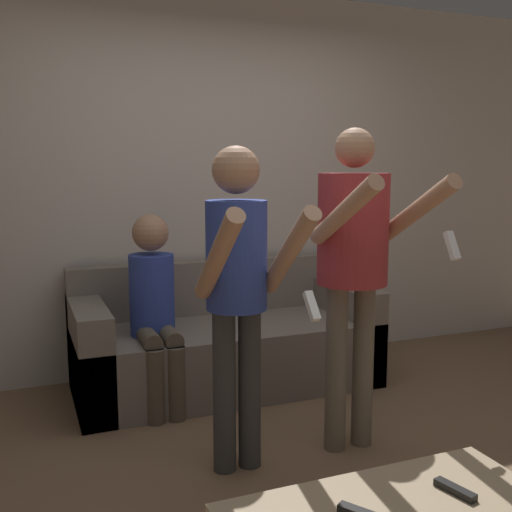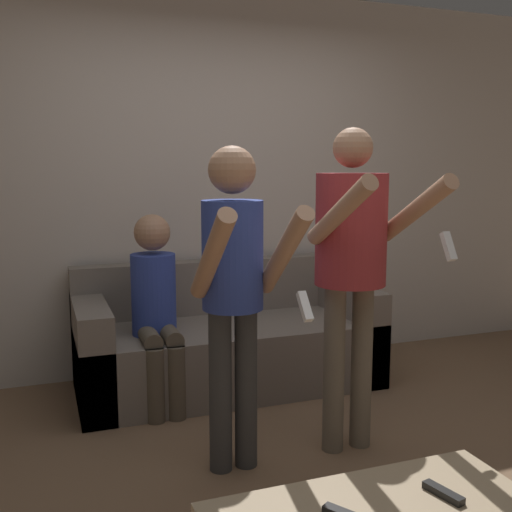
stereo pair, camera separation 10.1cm
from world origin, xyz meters
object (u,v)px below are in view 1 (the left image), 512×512
couch (225,344)px  person_seated (155,303)px  remote_far (455,490)px  person_standing_left (238,277)px  person_standing_right (354,250)px

couch → person_seated: person_seated is taller
person_seated → remote_far: person_seated is taller
couch → person_seated: (-0.51, -0.19, 0.36)m
person_standing_left → person_seated: person_standing_left is taller
person_standing_right → remote_far: size_ratio=10.72×
couch → remote_far: bearing=-88.5°
couch → remote_far: 2.22m
remote_far → person_seated: bearing=105.7°
couch → person_standing_right: (0.31, -1.12, 0.76)m
person_standing_left → remote_far: (0.37, -1.09, -0.56)m
person_standing_left → remote_far: 1.28m
person_standing_left → person_seated: bearing=101.9°
person_standing_left → person_standing_right: bearing=0.4°
person_standing_left → person_standing_right: 0.63m
couch → remote_far: couch is taller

